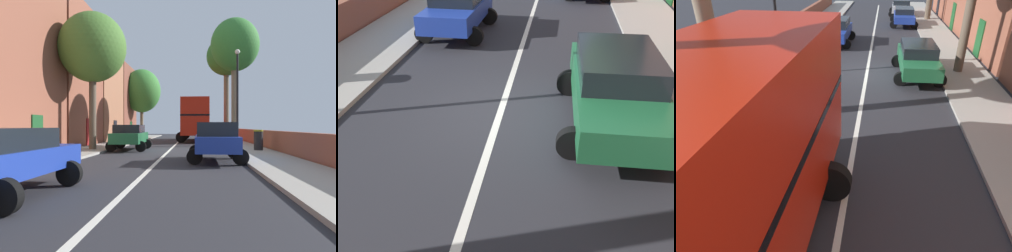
% 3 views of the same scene
% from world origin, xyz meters
% --- Properties ---
extents(ground_plane, '(84.00, 84.00, 0.00)m').
position_xyz_m(ground_plane, '(0.00, 0.00, 0.00)').
color(ground_plane, '#28282D').
extents(road_centre_line, '(0.16, 54.00, 0.01)m').
position_xyz_m(road_centre_line, '(0.00, 0.00, 0.00)').
color(road_centre_line, silver).
rests_on(road_centre_line, ground).
extents(sidewalk_left, '(2.60, 60.00, 0.12)m').
position_xyz_m(sidewalk_left, '(-4.90, 0.00, 0.06)').
color(sidewalk_left, '#9E998E').
rests_on(sidewalk_left, ground).
extents(sidewalk_right, '(2.60, 60.00, 0.12)m').
position_xyz_m(sidewalk_right, '(4.90, 0.00, 0.06)').
color(sidewalk_right, '#9E998E').
rests_on(sidewalk_right, ground).
extents(terraced_houses_left, '(4.07, 47.68, 10.76)m').
position_xyz_m(terraced_houses_left, '(-8.50, 0.35, 4.90)').
color(terraced_houses_left, brown).
rests_on(terraced_houses_left, ground).
extents(boundary_wall_right, '(0.36, 54.00, 1.24)m').
position_xyz_m(boundary_wall_right, '(6.45, 0.00, 0.62)').
color(boundary_wall_right, brown).
rests_on(boundary_wall_right, ground).
extents(double_decker_bus, '(3.73, 11.48, 4.06)m').
position_xyz_m(double_decker_bus, '(1.70, 13.25, 2.36)').
color(double_decker_bus, '#B61E0D').
rests_on(double_decker_bus, ground).
extents(parked_car_green_left_0, '(2.48, 4.48, 1.60)m').
position_xyz_m(parked_car_green_left_0, '(-2.50, 0.13, 0.92)').
color(parked_car_green_left_0, '#1E6038').
rests_on(parked_car_green_left_0, ground).
extents(parked_car_blue_left_1, '(2.46, 4.42, 1.49)m').
position_xyz_m(parked_car_blue_left_1, '(-2.50, -13.23, 0.87)').
color(parked_car_blue_left_1, '#1E389E').
rests_on(parked_car_blue_left_1, ground).
extents(parked_car_blue_right_2, '(2.47, 4.20, 1.68)m').
position_xyz_m(parked_car_blue_right_2, '(2.50, -5.90, 0.95)').
color(parked_car_blue_right_2, '#1E389E').
rests_on(parked_car_blue_right_2, ground).
extents(street_tree_left_0, '(4.84, 4.84, 8.71)m').
position_xyz_m(street_tree_left_0, '(-5.23, 20.79, 6.03)').
color(street_tree_left_0, '#7A6B56').
rests_on(street_tree_left_0, sidewalk_left).
extents(street_tree_right_1, '(3.83, 3.83, 9.97)m').
position_xyz_m(street_tree_right_1, '(4.75, 5.93, 7.85)').
color(street_tree_right_1, '#7A6B56').
rests_on(street_tree_right_1, sidewalk_right).
extents(street_tree_right_3, '(3.86, 3.86, 10.13)m').
position_xyz_m(street_tree_right_3, '(4.65, 11.73, 8.21)').
color(street_tree_right_3, brown).
rests_on(street_tree_right_3, sidewalk_right).
extents(street_tree_left_4, '(4.15, 4.15, 8.40)m').
position_xyz_m(street_tree_left_4, '(-4.69, -0.56, 6.33)').
color(street_tree_left_4, brown).
rests_on(street_tree_left_4, sidewalk_left).
extents(lamppost_right, '(0.32, 0.32, 6.31)m').
position_xyz_m(lamppost_right, '(4.30, 0.90, 3.81)').
color(lamppost_right, black).
rests_on(lamppost_right, sidewalk_right).
extents(litter_bin_right, '(0.55, 0.55, 1.19)m').
position_xyz_m(litter_bin_right, '(5.30, -0.69, 0.72)').
color(litter_bin_right, black).
rests_on(litter_bin_right, sidewalk_right).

